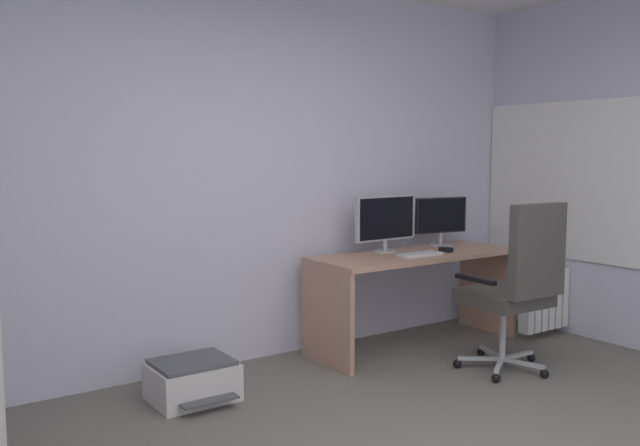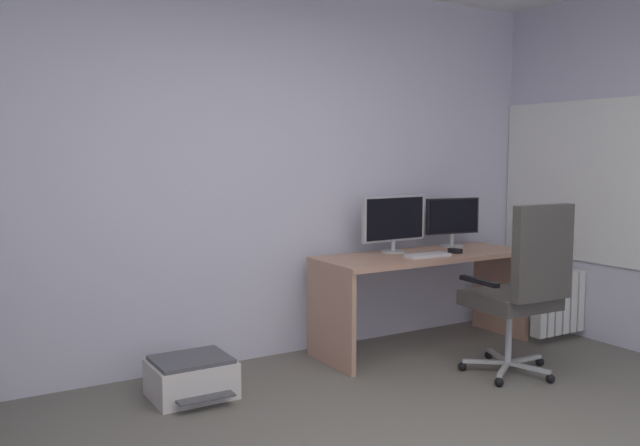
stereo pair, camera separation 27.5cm
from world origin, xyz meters
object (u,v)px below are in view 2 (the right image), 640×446
Objects in this scene: monitor_main at (394,220)px; computer_mouse at (455,251)px; monitor_secondary at (452,218)px; keyboard at (427,255)px; printer at (191,377)px; radiator at (573,301)px; office_chair at (523,285)px; desk at (423,277)px.

monitor_main is 5.70× the size of computer_mouse.
monitor_secondary reaches higher than computer_mouse.
keyboard is at bearing -174.78° from computer_mouse.
keyboard is 3.40× the size of computer_mouse.
keyboard is 0.70× the size of printer.
keyboard is at bearing 168.13° from radiator.
monitor_secondary is at bearing 6.11° from printer.
monitor_main reaches higher than printer.
monitor_secondary is at bearing 0.01° from monitor_main.
printer is (-1.79, 0.05, -0.61)m from keyboard.
keyboard reaches higher than printer.
office_chair is at bearing -75.06° from monitor_main.
office_chair reaches higher than monitor_secondary.
printer is (-2.29, -0.24, -0.83)m from monitor_secondary.
computer_mouse is (-0.21, -0.27, -0.21)m from monitor_secondary.
monitor_secondary reaches higher than radiator.
computer_mouse reaches higher than printer.
radiator is at bearing -5.89° from printer.
monitor_secondary is 0.55× the size of radiator.
monitor_main reaches higher than monitor_secondary.
monitor_main is at bearing -179.99° from monitor_secondary.
desk reaches higher than radiator.
computer_mouse is at bearing 7.32° from keyboard.
radiator is (1.28, -0.27, -0.43)m from keyboard.
monitor_main is 0.49× the size of office_chair.
office_chair is at bearing -106.82° from monitor_secondary.
monitor_main is 1.92m from printer.
office_chair is at bearing -82.00° from desk.
office_chair is 2.39× the size of printer.
monitor_main is 1.18× the size of printer.
keyboard reaches higher than desk.
monitor_secondary is 1.16m from radiator.
printer is (-2.08, 0.02, -0.62)m from computer_mouse.
radiator is (0.78, -0.56, -0.65)m from monitor_secondary.
desk is 3.44× the size of printer.
monitor_main reaches higher than desk.
office_chair reaches higher than desk.
monitor_main is 0.39m from keyboard.
office_chair is (0.12, -0.86, 0.08)m from desk.
printer is at bearing -177.55° from desk.
desk is at bearing 155.45° from computer_mouse.
printer is 3.09m from radiator.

